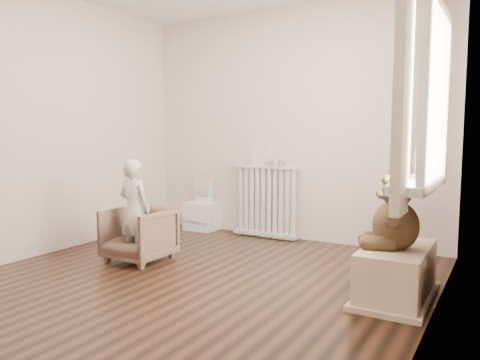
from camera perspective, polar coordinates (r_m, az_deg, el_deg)
The scene contains 18 objects.
floor at distance 3.99m, azimuth -5.24°, elevation -11.99°, with size 3.60×3.60×0.01m, color black.
back_wall at distance 5.36m, azimuth 5.93°, elevation 6.71°, with size 3.60×0.02×2.60m, color silver.
left_wall at distance 5.06m, azimuth -22.34°, elevation 6.34°, with size 0.02×3.60×2.60m, color silver.
right_wall at distance 3.11m, azimuth 22.83°, elevation 6.84°, with size 0.02×3.60×2.60m, color silver.
window at distance 3.42m, azimuth 22.92°, elevation 9.23°, with size 0.03×0.90×1.10m, color white.
window_sill at distance 3.45m, azimuth 21.05°, elevation -0.39°, with size 0.22×1.10×0.06m, color silver.
curtain_left at distance 2.87m, azimuth 19.19°, elevation 8.88°, with size 0.06×0.26×1.30m, color beige.
curtain_right at distance 4.00m, azimuth 22.38°, elevation 7.85°, with size 0.06×0.26×1.30m, color beige.
radiator at distance 5.41m, azimuth 3.20°, elevation -2.94°, with size 0.80×0.15×0.84m, color silver.
paper_doll at distance 5.40m, azimuth 2.24°, elevation 3.28°, with size 0.16×0.01×0.27m, color beige.
tin_a at distance 5.31m, azimuth 4.32°, elevation 2.07°, with size 0.10×0.10×0.06m, color #A59E8C.
tin_b at distance 5.25m, azimuth 5.57°, elevation 1.99°, with size 0.10×0.10×0.05m, color #A59E8C.
toy_vanity at distance 5.86m, azimuth -4.73°, elevation -3.41°, with size 0.40×0.28×0.63m, color silver.
armchair at distance 4.56m, azimuth -12.24°, elevation -6.50°, with size 0.54×0.56×0.51m, color brown.
child at distance 4.47m, azimuth -12.74°, elevation -3.58°, with size 0.35×0.23×0.95m, color silver.
toy_bench at distance 3.68m, azimuth 18.52°, elevation -10.56°, with size 0.44×0.83×0.39m, color beige.
teddy_bear at distance 3.52m, azimuth 18.51°, elevation -3.45°, with size 0.43×0.33×0.52m, color #342412, non-canonical shape.
plush_cat at distance 3.58m, azimuth 21.34°, elevation 1.91°, with size 0.14×0.23×0.20m, color #6F665C, non-canonical shape.
Camera 1 is at (2.21, -3.08, 1.23)m, focal length 35.00 mm.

